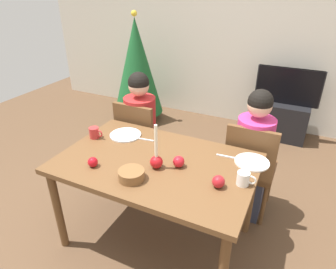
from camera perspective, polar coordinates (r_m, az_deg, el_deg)
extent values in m
plane|color=brown|center=(2.60, -2.02, -19.12)|extent=(7.68, 7.68, 0.00)
cube|color=beige|center=(4.29, 14.87, 18.93)|extent=(6.40, 0.10, 2.60)
cube|color=brown|center=(2.13, -2.35, -5.60)|extent=(1.40, 0.90, 0.04)
cylinder|color=brown|center=(2.45, -20.49, -13.56)|extent=(0.06, 0.06, 0.71)
cylinder|color=brown|center=(2.90, -9.84, -4.85)|extent=(0.06, 0.06, 0.71)
cylinder|color=brown|center=(2.50, 15.61, -11.65)|extent=(0.06, 0.06, 0.71)
cube|color=brown|center=(3.01, -4.65, -1.51)|extent=(0.40, 0.40, 0.04)
cube|color=brown|center=(2.76, -6.70, 1.27)|extent=(0.40, 0.04, 0.45)
cylinder|color=brown|center=(3.19, -0.31, -4.34)|extent=(0.04, 0.04, 0.41)
cylinder|color=brown|center=(3.33, -5.59, -2.97)|extent=(0.04, 0.04, 0.41)
cylinder|color=brown|center=(2.94, -3.25, -7.52)|extent=(0.04, 0.04, 0.41)
cylinder|color=brown|center=(3.09, -8.82, -5.86)|extent=(0.04, 0.04, 0.41)
cube|color=brown|center=(2.71, 15.69, -6.33)|extent=(0.40, 0.40, 0.04)
cube|color=brown|center=(2.42, 15.56, -3.73)|extent=(0.40, 0.04, 0.45)
cylinder|color=brown|center=(2.96, 19.04, -8.94)|extent=(0.04, 0.04, 0.41)
cylinder|color=brown|center=(2.99, 12.61, -7.51)|extent=(0.04, 0.04, 0.41)
cylinder|color=brown|center=(2.69, 17.93, -12.97)|extent=(0.04, 0.04, 0.41)
cylinder|color=brown|center=(2.72, 10.79, -11.31)|extent=(0.04, 0.04, 0.41)
cube|color=#33384C|center=(3.08, -4.97, -5.24)|extent=(0.28, 0.28, 0.45)
cylinder|color=#AD2323|center=(2.86, -5.35, 2.59)|extent=(0.30, 0.30, 0.48)
sphere|color=tan|center=(2.72, -5.68, 9.36)|extent=(0.19, 0.19, 0.19)
sphere|color=black|center=(2.72, -5.71, 9.96)|extent=(0.19, 0.19, 0.19)
cube|color=#33384C|center=(2.78, 14.94, -10.36)|extent=(0.28, 0.28, 0.45)
cylinder|color=#D1337A|center=(2.53, 16.21, -2.03)|extent=(0.30, 0.30, 0.48)
sphere|color=tan|center=(2.38, 17.33, 5.41)|extent=(0.19, 0.19, 0.19)
sphere|color=black|center=(2.37, 17.43, 6.07)|extent=(0.19, 0.19, 0.19)
cube|color=black|center=(4.21, 21.08, 2.62)|extent=(0.64, 0.40, 0.48)
cube|color=black|center=(4.05, 22.22, 8.65)|extent=(0.79, 0.04, 0.46)
cube|color=black|center=(4.05, 22.21, 8.64)|extent=(0.76, 0.05, 0.46)
cylinder|color=brown|center=(4.52, -5.60, 3.82)|extent=(0.08, 0.08, 0.14)
cone|color=#195628|center=(4.28, -6.06, 12.83)|extent=(0.71, 0.71, 1.33)
sphere|color=yellow|center=(4.15, -6.58, 22.25)|extent=(0.08, 0.08, 0.08)
sphere|color=red|center=(2.03, -2.26, -5.33)|extent=(0.09, 0.09, 0.09)
cylinder|color=#EFE5C6|center=(1.94, -2.35, -1.29)|extent=(0.02, 0.02, 0.24)
cylinder|color=silver|center=(2.48, -8.21, -0.07)|extent=(0.26, 0.26, 0.01)
cylinder|color=white|center=(2.18, 15.91, -5.15)|extent=(0.24, 0.24, 0.01)
cylinder|color=#B72D2D|center=(2.47, -14.07, 0.34)|extent=(0.08, 0.08, 0.09)
torus|color=#B72D2D|center=(2.44, -13.14, 0.20)|extent=(0.06, 0.01, 0.06)
cylinder|color=white|center=(1.93, 14.30, -8.24)|extent=(0.08, 0.08, 0.09)
torus|color=white|center=(1.92, 15.83, -8.47)|extent=(0.06, 0.01, 0.06)
cube|color=silver|center=(2.40, -4.80, -0.91)|extent=(0.18, 0.04, 0.01)
cube|color=silver|center=(2.20, 11.64, -4.26)|extent=(0.18, 0.03, 0.01)
cylinder|color=brown|center=(1.94, -7.09, -7.72)|extent=(0.17, 0.17, 0.07)
sphere|color=red|center=(2.04, 2.07, -5.25)|extent=(0.08, 0.08, 0.08)
sphere|color=red|center=(2.11, -14.33, -5.18)|extent=(0.07, 0.07, 0.07)
sphere|color=#AD1B21|center=(1.88, 9.72, -8.95)|extent=(0.08, 0.08, 0.08)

